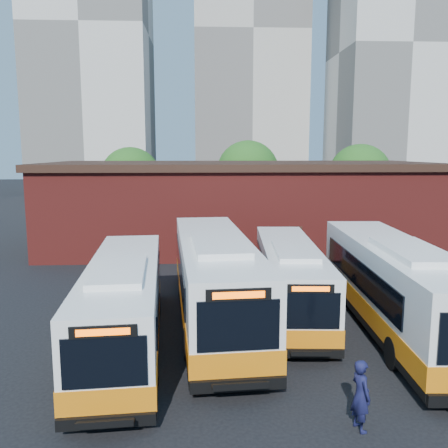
{
  "coord_description": "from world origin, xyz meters",
  "views": [
    {
      "loc": [
        -2.94,
        -16.06,
        7.23
      ],
      "look_at": [
        -1.81,
        7.43,
        3.61
      ],
      "focal_mm": 38.0,
      "sensor_mm": 36.0,
      "label": 1
    }
  ],
  "objects_px": {
    "bus_mideast": "(290,280)",
    "bus_east": "(395,289)",
    "bus_midwest": "(215,282)",
    "transit_worker": "(361,395)",
    "bus_west": "(124,306)"
  },
  "relations": [
    {
      "from": "bus_mideast",
      "to": "bus_east",
      "type": "distance_m",
      "value": 4.57
    },
    {
      "from": "bus_midwest",
      "to": "transit_worker",
      "type": "relative_size",
      "value": 7.35
    },
    {
      "from": "bus_west",
      "to": "bus_east",
      "type": "height_order",
      "value": "bus_east"
    },
    {
      "from": "bus_east",
      "to": "bus_west",
      "type": "bearing_deg",
      "value": -171.07
    },
    {
      "from": "transit_worker",
      "to": "bus_midwest",
      "type": "bearing_deg",
      "value": 8.4
    },
    {
      "from": "bus_east",
      "to": "transit_worker",
      "type": "distance_m",
      "value": 7.96
    },
    {
      "from": "bus_midwest",
      "to": "bus_mideast",
      "type": "xyz_separation_m",
      "value": [
        3.44,
        1.14,
        -0.28
      ]
    },
    {
      "from": "bus_mideast",
      "to": "transit_worker",
      "type": "relative_size",
      "value": 6.15
    },
    {
      "from": "bus_east",
      "to": "transit_worker",
      "type": "bearing_deg",
      "value": -115.33
    },
    {
      "from": "bus_midwest",
      "to": "bus_east",
      "type": "relative_size",
      "value": 1.02
    },
    {
      "from": "bus_east",
      "to": "transit_worker",
      "type": "xyz_separation_m",
      "value": [
        -3.74,
        -6.99,
        -0.73
      ]
    },
    {
      "from": "bus_mideast",
      "to": "bus_east",
      "type": "height_order",
      "value": "bus_east"
    },
    {
      "from": "bus_west",
      "to": "bus_mideast",
      "type": "height_order",
      "value": "bus_west"
    },
    {
      "from": "bus_mideast",
      "to": "bus_east",
      "type": "relative_size",
      "value": 0.86
    },
    {
      "from": "transit_worker",
      "to": "bus_west",
      "type": "bearing_deg",
      "value": 35.34
    }
  ]
}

